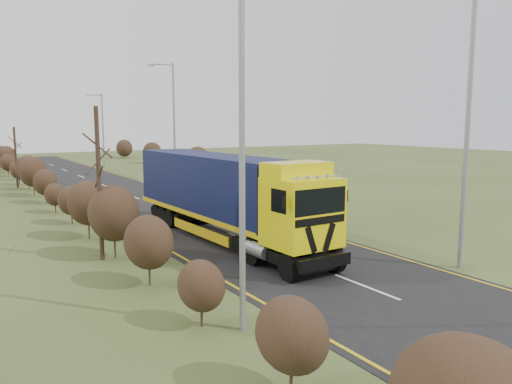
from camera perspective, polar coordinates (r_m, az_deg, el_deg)
The scene contains 14 objects.
ground at distance 20.15m, azimuth 4.34°, elevation -7.69°, with size 160.00×160.00×0.00m, color #3A461E.
road at distance 28.59m, azimuth -7.65°, elevation -3.03°, with size 8.00×120.00×0.02m, color black.
layby at distance 40.27m, azimuth -5.14°, elevation 0.21°, with size 6.00×18.00×0.02m, color #322F2C.
lane_markings at distance 28.31m, azimuth -7.39°, elevation -3.09°, with size 7.52×116.00×0.01m.
hedgerow at distance 24.43m, azimuth -18.53°, elevation -1.42°, with size 2.24×102.04×6.05m.
lorry at distance 22.86m, azimuth -3.69°, elevation 0.03°, with size 2.81×14.47×4.02m.
car_red_hatchback at distance 39.45m, azimuth -5.37°, elevation 1.11°, with size 1.75×4.34×1.48m, color maroon.
car_blue_sedan at distance 40.63m, azimuth -2.64°, elevation 1.30°, with size 1.51×4.34×1.43m, color #0A153A.
streetlight_near at distance 19.63m, azimuth 22.83°, elevation 7.64°, with size 2.11×0.20×9.98m.
streetlight_mid at distance 41.57m, azimuth -9.53°, elevation 8.15°, with size 2.15×0.20×10.17m.
streetlight_far at distance 61.91m, azimuth -17.19°, elevation 7.03°, with size 1.86×0.18×8.72m.
left_pole at distance 12.54m, azimuth -1.62°, elevation 6.58°, with size 0.16×0.16×10.26m, color gray.
speed_sign at distance 33.47m, azimuth -1.02°, elevation 1.50°, with size 0.65×0.10×2.36m.
warning_board at distance 46.20m, azimuth -11.66°, elevation 2.55°, with size 0.74×0.11×1.95m.
Camera 1 is at (-11.56, -15.58, 5.43)m, focal length 35.00 mm.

